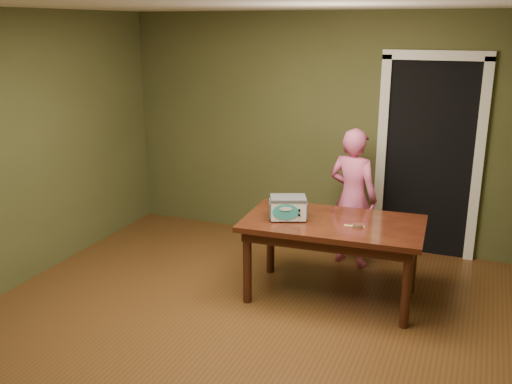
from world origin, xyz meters
TOP-DOWN VIEW (x-y plane):
  - floor at (0.00, 0.00)m, footprint 5.00×5.00m
  - room_shell at (0.00, 0.00)m, footprint 4.52×5.02m
  - doorway at (1.30, 2.78)m, footprint 1.10×0.66m
  - dining_table at (0.64, 1.03)m, footprint 1.65×0.98m
  - toy_oven at (0.25, 0.93)m, footprint 0.39×0.33m
  - baking_pan at (0.88, 0.97)m, footprint 0.10×0.10m
  - spatula at (0.85, 0.96)m, footprint 0.18×0.05m
  - child at (0.63, 1.88)m, footprint 0.60×0.47m

SIDE VIEW (x-z plane):
  - floor at x=0.00m, z-range 0.00..0.00m
  - dining_table at x=0.64m, z-range 0.28..1.03m
  - child at x=0.63m, z-range 0.00..1.46m
  - spatula at x=0.85m, z-range 0.75..0.76m
  - baking_pan at x=0.88m, z-range 0.75..0.77m
  - toy_oven at x=0.25m, z-range 0.76..0.97m
  - doorway at x=1.30m, z-range -0.07..2.18m
  - room_shell at x=0.00m, z-range 0.40..3.01m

